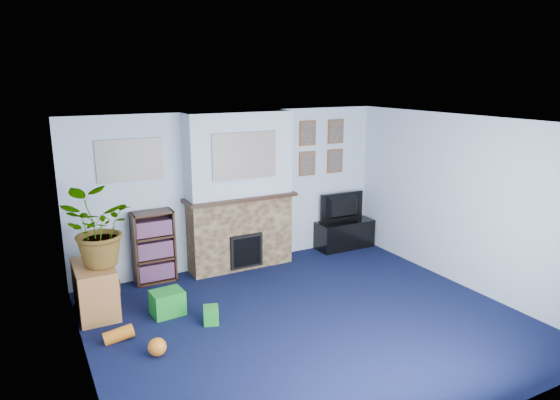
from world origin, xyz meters
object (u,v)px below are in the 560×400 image
sideboard (95,287)px  tv_stand (344,235)px  television (344,207)px  bookshelf (154,248)px

sideboard → tv_stand: bearing=7.9°
tv_stand → television: television is taller
tv_stand → television: size_ratio=1.20×
sideboard → bookshelf: bearing=35.9°
tv_stand → sideboard: 4.23m
bookshelf → sideboard: bearing=-144.1°
bookshelf → sideboard: size_ratio=1.28×
tv_stand → bookshelf: bearing=178.7°
tv_stand → bookshelf: size_ratio=0.95×
television → sideboard: (-4.19, -0.60, -0.37)m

